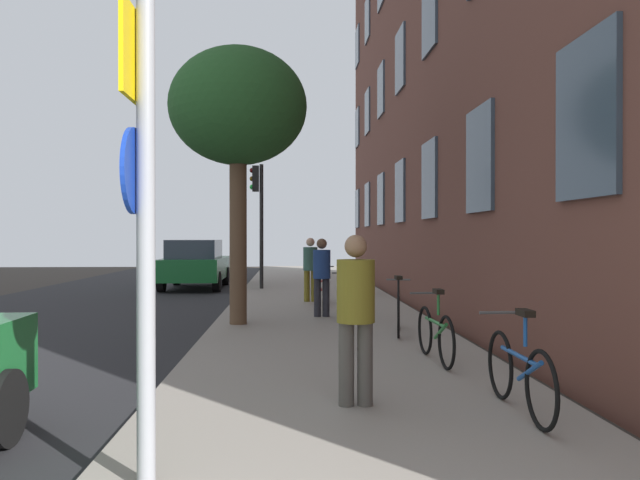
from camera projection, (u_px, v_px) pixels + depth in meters
ground_plane at (174, 307)px, 15.54m from camera, size 41.80×41.80×0.00m
road_asphalt at (88, 307)px, 15.43m from camera, size 7.00×38.00×0.01m
sidewalk at (316, 304)px, 15.71m from camera, size 4.20×38.00×0.12m
sign_post at (142, 198)px, 4.09m from camera, size 0.16×0.60×3.25m
traffic_light at (258, 204)px, 19.68m from camera, size 0.43×0.24×3.87m
tree_near at (238, 109)px, 11.69m from camera, size 2.55×2.55×5.12m
bicycle_0 at (519, 372)px, 5.78m from camera, size 0.42×1.73×0.97m
bicycle_1 at (435, 333)px, 8.16m from camera, size 0.42×1.67×0.95m
bicycle_2 at (398, 311)px, 10.56m from camera, size 0.46×1.69×0.97m
bicycle_3 at (341, 298)px, 12.92m from camera, size 0.42×1.74×0.95m
bicycle_4 at (321, 288)px, 15.30m from camera, size 0.57×1.74×0.98m
bicycle_5 at (367, 282)px, 17.77m from camera, size 0.42×1.56×0.89m
pedestrian_0 at (356, 308)px, 6.05m from camera, size 0.47×0.47×1.64m
pedestrian_1 at (322, 272)px, 12.77m from camera, size 0.43×0.43×1.58m
pedestrian_2 at (310, 265)px, 15.73m from camera, size 0.40×0.40×1.59m
car_1 at (195, 263)px, 21.05m from camera, size 1.94×4.27×1.62m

